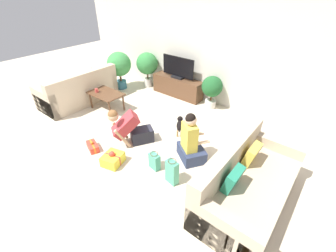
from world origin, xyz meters
name	(u,v)px	position (x,y,z in m)	size (l,w,h in m)	color
ground_plane	(131,142)	(0.00, 0.00, 0.00)	(16.00, 16.00, 0.00)	beige
wall_back	(204,51)	(0.00, 2.63, 1.30)	(8.40, 0.06, 2.60)	beige
sofa_left	(79,91)	(-2.38, 0.40, 0.31)	(0.94, 1.93, 0.88)	#C6B293
sofa_right	(247,185)	(2.38, 0.08, 0.31)	(0.94, 1.93, 0.88)	#C6B293
coffee_table	(106,95)	(-1.48, 0.60, 0.39)	(0.87, 0.56, 0.45)	brown
tv_console	(177,87)	(-0.59, 2.37, 0.26)	(1.49, 0.38, 0.52)	brown
tv	(178,69)	(-0.59, 2.37, 0.78)	(0.99, 0.20, 0.58)	black
potted_plant_back_left	(147,65)	(-1.69, 2.32, 0.68)	(0.63, 0.63, 1.03)	beige
potted_plant_back_right	(212,88)	(0.51, 2.32, 0.53)	(0.52, 0.52, 0.84)	beige
potted_plant_corner_left	(119,66)	(-2.23, 1.71, 0.70)	(0.69, 0.69, 1.08)	#336B84
person_kneeling	(130,128)	(0.04, -0.01, 0.36)	(0.68, 0.84, 0.81)	#23232D
person_sitting	(191,143)	(1.22, 0.34, 0.35)	(0.65, 0.63, 0.96)	#283351
dog	(180,124)	(0.57, 0.90, 0.21)	(0.33, 0.44, 0.31)	black
gift_box_a	(93,146)	(-0.41, -0.63, 0.07)	(0.37, 0.27, 0.18)	red
gift_box_b	(113,159)	(0.22, -0.64, 0.10)	(0.40, 0.43, 0.27)	yellow
gift_bag_a	(172,172)	(1.32, -0.33, 0.22)	(0.23, 0.16, 0.46)	#4CA384
gift_bag_b	(154,161)	(0.88, -0.26, 0.16)	(0.22, 0.15, 0.33)	#4CA384
mug	(97,91)	(-1.68, 0.49, 0.50)	(0.12, 0.08, 0.09)	#B23D38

